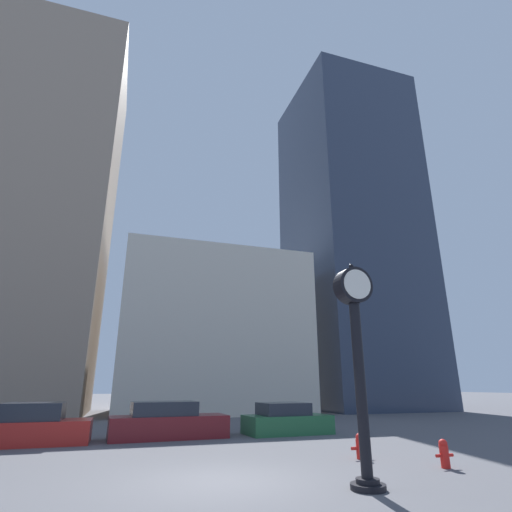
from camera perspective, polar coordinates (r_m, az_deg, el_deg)
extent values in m
plane|color=#515156|center=(10.45, -5.07, -29.45)|extent=(200.00, 200.00, 0.00)
cube|color=gray|center=(37.83, -31.96, 5.88)|extent=(15.43, 12.00, 31.23)
cube|color=beige|center=(34.88, -6.82, -11.05)|extent=(14.50, 12.00, 12.40)
cube|color=#2D384C|center=(42.87, 13.39, 2.79)|extent=(11.10, 12.00, 33.82)
cylinder|color=black|center=(9.95, 15.72, -29.16)|extent=(0.75, 0.75, 0.12)
cylinder|color=black|center=(9.93, 15.66, -28.54)|extent=(0.50, 0.50, 0.10)
cylinder|color=black|center=(9.74, 14.68, -17.46)|extent=(0.25, 0.25, 3.73)
cylinder|color=black|center=(10.00, 13.65, -4.18)|extent=(0.88, 0.39, 0.88)
cylinder|color=white|center=(9.83, 14.28, -3.90)|extent=(0.72, 0.02, 0.72)
cylinder|color=white|center=(10.18, 13.04, -4.46)|extent=(0.72, 0.02, 0.72)
sphere|color=black|center=(10.13, 13.45, -1.44)|extent=(0.12, 0.12, 0.12)
cube|color=red|center=(18.07, -28.95, -21.20)|extent=(3.81, 1.87, 0.84)
cube|color=#232833|center=(18.04, -29.20, -18.82)|extent=(2.10, 1.64, 0.63)
cube|color=maroon|center=(18.30, -12.37, -22.74)|extent=(4.83, 2.05, 0.88)
cube|color=#232833|center=(18.22, -13.00, -20.46)|extent=(2.69, 1.72, 0.55)
cube|color=#236038|center=(19.57, 4.48, -22.86)|extent=(3.90, 2.14, 0.80)
cube|color=#232833|center=(19.44, 3.89, -20.94)|extent=(2.18, 1.81, 0.53)
cylinder|color=red|center=(12.89, 25.35, -24.48)|extent=(0.23, 0.23, 0.56)
sphere|color=red|center=(12.85, 25.14, -23.08)|extent=(0.22, 0.22, 0.22)
cylinder|color=red|center=(12.76, 24.63, -24.52)|extent=(0.15, 0.08, 0.08)
cylinder|color=red|center=(13.02, 26.01, -24.19)|extent=(0.15, 0.08, 0.08)
cylinder|color=red|center=(13.59, 14.73, -25.13)|extent=(0.27, 0.27, 0.54)
sphere|color=red|center=(13.55, 14.62, -23.80)|extent=(0.25, 0.25, 0.25)
cylinder|color=red|center=(13.47, 13.85, -25.14)|extent=(0.17, 0.09, 0.09)
cylinder|color=red|center=(13.70, 15.58, -24.88)|extent=(0.17, 0.09, 0.09)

